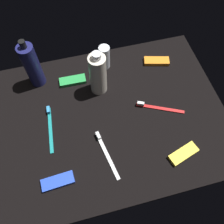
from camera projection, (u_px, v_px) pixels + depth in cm
name	position (u px, v px, depth cm)	size (l,w,h in cm)	color
ground_plane	(112.00, 117.00, 89.73)	(84.00, 64.00, 1.20)	black
lotion_bottle	(32.00, 66.00, 88.34)	(5.84, 5.84, 21.75)	navy
bodywash_bottle	(98.00, 74.00, 87.14)	(6.26, 6.26, 19.82)	silver
deodorant_stick	(104.00, 57.00, 96.02)	(4.35, 4.35, 10.58)	silver
toothbrush_red	(157.00, 107.00, 90.27)	(16.79, 8.77, 2.10)	red
toothbrush_white	(106.00, 152.00, 81.77)	(4.49, 17.91, 2.10)	white
toothbrush_teal	(50.00, 126.00, 86.51)	(2.47, 18.04, 2.10)	teal
snack_bar_blue	(58.00, 181.00, 76.90)	(10.40, 4.00, 1.50)	blue
snack_bar_orange	(157.00, 61.00, 100.92)	(10.40, 4.00, 1.50)	orange
snack_bar_yellow	(183.00, 154.00, 81.36)	(10.40, 4.00, 1.50)	yellow
snack_bar_green	(73.00, 81.00, 96.05)	(10.40, 4.00, 1.50)	green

